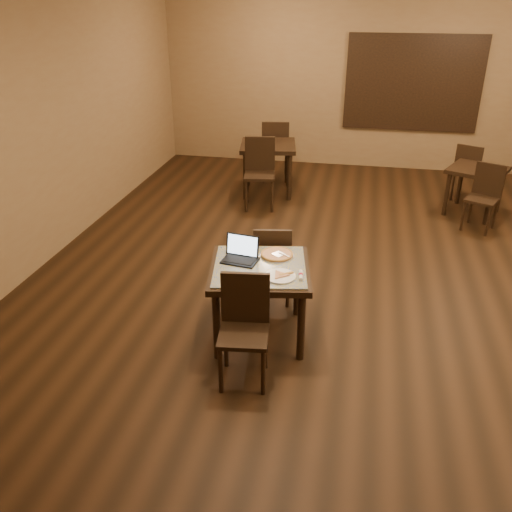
% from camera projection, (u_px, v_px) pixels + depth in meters
% --- Properties ---
extents(ground, '(10.00, 10.00, 0.00)m').
position_uv_depth(ground, '(373.00, 300.00, 5.94)').
color(ground, black).
rests_on(ground, ground).
extents(wall_back, '(8.00, 0.02, 3.00)m').
position_uv_depth(wall_back, '(384.00, 85.00, 9.65)').
color(wall_back, olive).
rests_on(wall_back, ground).
extents(wall_left, '(0.02, 10.00, 3.00)m').
position_uv_depth(wall_left, '(18.00, 146.00, 5.98)').
color(wall_left, olive).
rests_on(wall_left, ground).
extents(mural, '(2.34, 0.05, 1.64)m').
position_uv_depth(mural, '(413.00, 83.00, 9.51)').
color(mural, '#235A82').
rests_on(mural, wall_back).
extents(tiled_table, '(1.07, 1.07, 0.76)m').
position_uv_depth(tiled_table, '(260.00, 275.00, 5.06)').
color(tiled_table, black).
rests_on(tiled_table, ground).
extents(chair_main_near, '(0.46, 0.46, 0.96)m').
position_uv_depth(chair_main_near, '(244.00, 322.00, 4.58)').
color(chair_main_near, black).
rests_on(chair_main_near, ground).
extents(chair_main_far, '(0.45, 0.45, 0.90)m').
position_uv_depth(chair_main_far, '(272.00, 260.00, 5.67)').
color(chair_main_far, black).
rests_on(chair_main_far, ground).
extents(laptop, '(0.35, 0.29, 0.22)m').
position_uv_depth(laptop, '(241.00, 253.00, 5.11)').
color(laptop, black).
rests_on(laptop, tiled_table).
extents(plate, '(0.28, 0.28, 0.02)m').
position_uv_depth(plate, '(280.00, 276.00, 4.81)').
color(plate, white).
rests_on(plate, tiled_table).
extents(pizza_slice, '(0.25, 0.25, 0.02)m').
position_uv_depth(pizza_slice, '(280.00, 275.00, 4.81)').
color(pizza_slice, beige).
rests_on(pizza_slice, plate).
extents(pizza_pan, '(0.33, 0.33, 0.01)m').
position_uv_depth(pizza_pan, '(277.00, 255.00, 5.20)').
color(pizza_pan, silver).
rests_on(pizza_pan, tiled_table).
extents(pizza_whole, '(0.31, 0.31, 0.02)m').
position_uv_depth(pizza_whole, '(277.00, 254.00, 5.20)').
color(pizza_whole, beige).
rests_on(pizza_whole, pizza_pan).
extents(spatula, '(0.26, 0.23, 0.01)m').
position_uv_depth(spatula, '(279.00, 254.00, 5.17)').
color(spatula, silver).
rests_on(spatula, pizza_whole).
extents(napkin_roll, '(0.06, 0.17, 0.04)m').
position_uv_depth(napkin_roll, '(301.00, 275.00, 4.81)').
color(napkin_roll, white).
rests_on(napkin_roll, tiled_table).
extents(other_table_a, '(1.00, 1.00, 0.71)m').
position_uv_depth(other_table_a, '(477.00, 176.00, 7.94)').
color(other_table_a, black).
rests_on(other_table_a, ground).
extents(other_table_a_chair_near, '(0.53, 0.53, 0.91)m').
position_uv_depth(other_table_a_chair_near, '(485.00, 193.00, 7.49)').
color(other_table_a_chair_near, black).
rests_on(other_table_a_chair_near, ground).
extents(other_table_a_chair_far, '(0.53, 0.53, 0.91)m').
position_uv_depth(other_table_a_chair_far, '(468.00, 170.00, 8.45)').
color(other_table_a_chair_far, black).
rests_on(other_table_a_chair_far, ground).
extents(other_table_b, '(1.00, 1.00, 0.82)m').
position_uv_depth(other_table_b, '(268.00, 152.00, 8.73)').
color(other_table_b, black).
rests_on(other_table_b, ground).
extents(other_table_b_chair_near, '(0.52, 0.52, 1.05)m').
position_uv_depth(other_table_b_chair_near, '(260.00, 168.00, 8.24)').
color(other_table_b_chair_near, black).
rests_on(other_table_b_chair_near, ground).
extents(other_table_b_chair_far, '(0.52, 0.52, 1.05)m').
position_uv_depth(other_table_b_chair_far, '(275.00, 147.00, 9.31)').
color(other_table_b_chair_far, black).
rests_on(other_table_b_chair_far, ground).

